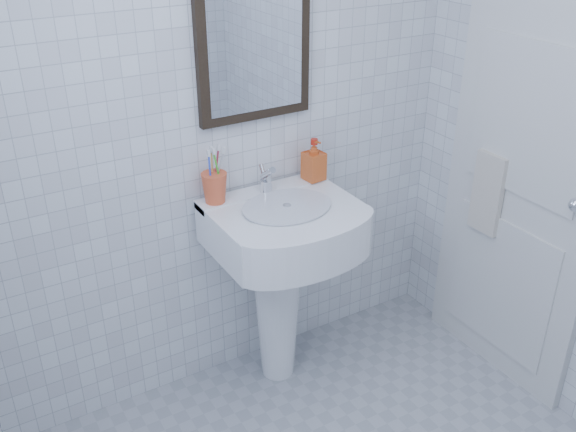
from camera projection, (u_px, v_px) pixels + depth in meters
wall_back at (227, 120)px, 2.64m from camera, size 2.20×0.02×2.50m
washbasin at (280, 263)px, 2.82m from camera, size 0.61×0.45×0.94m
faucet at (266, 181)px, 2.74m from camera, size 0.05×0.12×0.14m
toothbrush_cup at (215, 188)px, 2.65m from camera, size 0.14×0.14×0.13m
soap_dispenser at (314, 160)px, 2.84m from camera, size 0.09×0.09×0.19m
wall_mirror at (254, 44)px, 2.54m from camera, size 0.50×0.04×0.62m
bathroom_door at (522, 176)px, 2.75m from camera, size 0.04×0.80×2.00m
towel_ring at (497, 156)px, 2.82m from camera, size 0.01×0.18×0.18m
hand_towel at (488, 194)px, 2.90m from camera, size 0.03×0.16×0.38m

